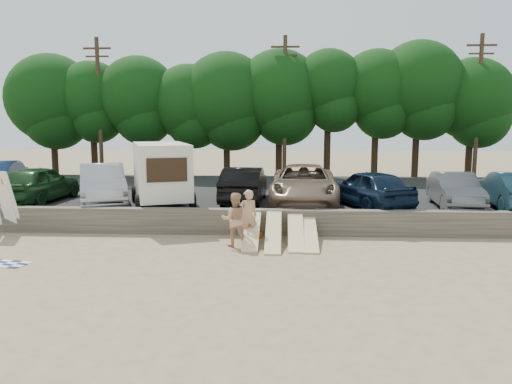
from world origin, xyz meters
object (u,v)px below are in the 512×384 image
(car_4, at_px, (304,184))
(box_trailer, at_px, (161,171))
(car_1, at_px, (38,184))
(car_7, at_px, (511,190))
(beachgoer_b, at_px, (235,220))
(cooler, at_px, (248,234))
(beachgoer_a, at_px, (248,216))
(car_6, at_px, (455,190))
(car_5, at_px, (369,188))
(car_2, at_px, (103,184))
(car_3, at_px, (244,185))

(car_4, bearing_deg, box_trailer, -171.10)
(car_1, relative_size, car_7, 1.03)
(car_7, xyz_separation_m, beachgoer_b, (-11.36, -4.31, -0.54))
(beachgoer_b, distance_m, cooler, 1.58)
(box_trailer, bearing_deg, beachgoer_a, -62.28)
(car_6, bearing_deg, car_1, -176.52)
(box_trailer, bearing_deg, car_1, 154.37)
(car_5, distance_m, cooler, 6.05)
(beachgoer_a, bearing_deg, beachgoer_b, 37.63)
(car_2, xyz_separation_m, car_5, (11.89, -0.37, -0.06))
(box_trailer, relative_size, car_5, 0.98)
(car_7, bearing_deg, car_3, -0.70)
(car_2, height_order, car_7, car_2)
(car_5, relative_size, beachgoer_a, 2.50)
(car_6, xyz_separation_m, cooler, (-8.68, -3.13, -1.29))
(car_3, height_order, cooler, car_3)
(car_6, bearing_deg, car_3, 179.07)
(box_trailer, bearing_deg, car_2, 152.48)
(car_5, relative_size, car_7, 1.00)
(car_2, bearing_deg, beachgoer_b, -58.30)
(car_2, bearing_deg, beachgoer_a, -52.75)
(car_2, relative_size, car_4, 0.85)
(car_3, bearing_deg, beachgoer_b, 93.31)
(car_5, distance_m, car_7, 5.95)
(car_3, xyz_separation_m, car_4, (2.72, -0.24, 0.06))
(car_1, bearing_deg, cooler, 163.82)
(car_3, distance_m, car_7, 11.50)
(cooler, bearing_deg, car_5, 9.82)
(car_1, distance_m, cooler, 10.74)
(car_1, xyz_separation_m, cooler, (9.99, -3.69, -1.39))
(car_4, relative_size, car_5, 1.30)
(car_7, height_order, beachgoer_b, car_7)
(cooler, bearing_deg, car_2, 131.29)
(car_7, bearing_deg, car_4, -0.86)
(cooler, bearing_deg, car_4, 38.14)
(box_trailer, xyz_separation_m, cooler, (4.06, -3.09, -2.07))
(car_1, xyz_separation_m, car_4, (12.22, 0.19, 0.03))
(car_2, height_order, car_3, car_2)
(box_trailer, bearing_deg, car_4, -12.75)
(car_7, relative_size, cooler, 12.71)
(box_trailer, bearing_deg, car_5, -19.79)
(car_3, height_order, car_7, car_3)
(car_4, distance_m, car_6, 6.49)
(car_7, xyz_separation_m, beachgoer_a, (-10.93, -3.66, -0.52))
(box_trailer, bearing_deg, car_6, -19.66)
(cooler, bearing_deg, car_7, -6.60)
(car_2, bearing_deg, car_7, -23.42)
(car_4, relative_size, beachgoer_a, 3.26)
(box_trailer, relative_size, beachgoer_b, 2.48)
(car_6, height_order, cooler, car_6)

